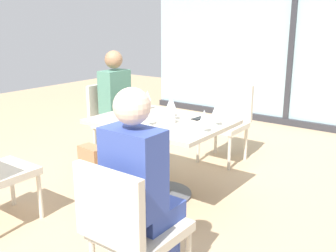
{
  "coord_description": "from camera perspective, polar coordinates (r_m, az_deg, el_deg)",
  "views": [
    {
      "loc": [
        2.07,
        -2.68,
        1.6
      ],
      "look_at": [
        0.0,
        0.1,
        0.65
      ],
      "focal_mm": 42.0,
      "sensor_mm": 36.0,
      "label": 1
    }
  ],
  "objects": [
    {
      "name": "wine_glass_4",
      "position": [
        3.08,
        5.27,
        1.39
      ],
      "size": [
        0.07,
        0.07,
        0.18
      ],
      "color": "silver",
      "rests_on": "dining_table_main"
    },
    {
      "name": "window_wall_backdrop",
      "position": [
        6.24,
        17.58,
        11.07
      ],
      "size": [
        4.91,
        0.1,
        2.7
      ],
      "color": "#99B7BC",
      "rests_on": "ground_plane"
    },
    {
      "name": "wine_glass_2",
      "position": [
        3.88,
        -2.99,
        4.36
      ],
      "size": [
        0.07,
        0.07,
        0.18
      ],
      "color": "silver",
      "rests_on": "dining_table_main"
    },
    {
      "name": "person_far_left",
      "position": [
        4.49,
        -7.14,
        3.66
      ],
      "size": [
        0.39,
        0.34,
        1.26
      ],
      "color": "#4C7F6B",
      "rests_on": "ground_plane"
    },
    {
      "name": "cell_phone_on_table",
      "position": [
        3.54,
        4.51,
        1.12
      ],
      "size": [
        0.09,
        0.15,
        0.01
      ],
      "primitive_type": "cube",
      "rotation": [
        0.0,
        0.0,
        -0.11
      ],
      "color": "black",
      "rests_on": "dining_table_main"
    },
    {
      "name": "wine_glass_1",
      "position": [
        3.45,
        0.68,
        2.99
      ],
      "size": [
        0.07,
        0.07,
        0.18
      ],
      "color": "silver",
      "rests_on": "dining_table_main"
    },
    {
      "name": "coffee_cup",
      "position": [
        3.36,
        0.48,
        1.14
      ],
      "size": [
        0.08,
        0.08,
        0.09
      ],
      "primitive_type": "cylinder",
      "color": "white",
      "rests_on": "dining_table_main"
    },
    {
      "name": "wine_glass_3",
      "position": [
        3.27,
        -2.94,
        2.27
      ],
      "size": [
        0.07,
        0.07,
        0.18
      ],
      "color": "silver",
      "rests_on": "dining_table_main"
    },
    {
      "name": "person_front_right",
      "position": [
        2.23,
        -3.94,
        -8.47
      ],
      "size": [
        0.34,
        0.39,
        1.26
      ],
      "color": "#384C9E",
      "rests_on": "ground_plane"
    },
    {
      "name": "chair_front_right",
      "position": [
        2.25,
        -5.7,
        -14.09
      ],
      "size": [
        0.46,
        0.5,
        0.87
      ],
      "color": "beige",
      "rests_on": "ground_plane"
    },
    {
      "name": "wine_glass_5",
      "position": [
        3.28,
        6.95,
        2.23
      ],
      "size": [
        0.07,
        0.07,
        0.18
      ],
      "color": "silver",
      "rests_on": "dining_table_main"
    },
    {
      "name": "ground_plane",
      "position": [
        3.74,
        -0.93,
        -9.97
      ],
      "size": [
        12.0,
        12.0,
        0.0
      ],
      "primitive_type": "plane",
      "color": "tan"
    },
    {
      "name": "chair_far_left",
      "position": [
        4.61,
        -8.04,
        1.34
      ],
      "size": [
        0.5,
        0.46,
        0.87
      ],
      "color": "beige",
      "rests_on": "ground_plane"
    },
    {
      "name": "wine_glass_6",
      "position": [
        3.66,
        -4.52,
        3.66
      ],
      "size": [
        0.07,
        0.07,
        0.18
      ],
      "color": "silver",
      "rests_on": "dining_table_main"
    },
    {
      "name": "dining_table_main",
      "position": [
        3.55,
        -0.97,
        -2.14
      ],
      "size": [
        1.17,
        0.87,
        0.73
      ],
      "color": "#BCB29E",
      "rests_on": "ground_plane"
    },
    {
      "name": "handbag_0",
      "position": [
        4.31,
        -10.97,
        -4.74
      ],
      "size": [
        0.32,
        0.19,
        0.28
      ],
      "primitive_type": "cube",
      "rotation": [
        0.0,
        0.0,
        -0.11
      ],
      "color": "#A3704C",
      "rests_on": "ground_plane"
    },
    {
      "name": "chair_near_window",
      "position": [
        4.57,
        8.6,
        1.18
      ],
      "size": [
        0.46,
        0.51,
        0.87
      ],
      "color": "beige",
      "rests_on": "ground_plane"
    },
    {
      "name": "wine_glass_0",
      "position": [
        3.56,
        0.34,
        3.36
      ],
      "size": [
        0.07,
        0.07,
        0.18
      ],
      "color": "silver",
      "rests_on": "dining_table_main"
    }
  ]
}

